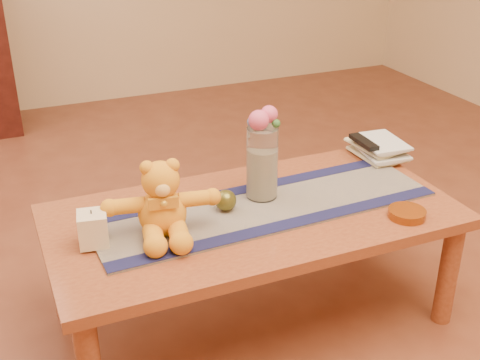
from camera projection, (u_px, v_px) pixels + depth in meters
name	position (u px, v px, depth m)	size (l,w,h in m)	color
floor	(252.00, 316.00, 2.32)	(5.50, 5.50, 0.00)	#612C1B
coffee_table_top	(253.00, 217.00, 2.14)	(1.40, 0.70, 0.04)	brown
table_leg_fr	(448.00, 273.00, 2.22)	(0.07, 0.07, 0.41)	brown
table_leg_bl	(60.00, 268.00, 2.25)	(0.07, 0.07, 0.41)	brown
table_leg_br	(359.00, 203.00, 2.70)	(0.07, 0.07, 0.41)	brown
persian_runner	(265.00, 207.00, 2.15)	(1.20, 0.35, 0.01)	#1E1740
runner_border_near	(286.00, 225.00, 2.03)	(1.20, 0.06, 0.00)	#14153D
runner_border_far	(247.00, 189.00, 2.26)	(1.20, 0.06, 0.00)	#14153D
teddy_bear	(162.00, 198.00, 1.94)	(0.35, 0.29, 0.24)	orange
pillar_candle	(93.00, 229.00, 1.90)	(0.09, 0.09, 0.11)	beige
candle_wick	(91.00, 212.00, 1.88)	(0.00, 0.00, 0.01)	black
glass_vase	(262.00, 163.00, 2.16)	(0.11, 0.11, 0.26)	silver
potpourri_fill	(262.00, 173.00, 2.17)	(0.09, 0.09, 0.18)	beige
rose_left	(259.00, 120.00, 2.07)	(0.07, 0.07, 0.07)	#D24A72
rose_right	(269.00, 114.00, 2.09)	(0.06, 0.06, 0.06)	#D24A72
blue_flower_back	(261.00, 117.00, 2.12)	(0.04, 0.04, 0.04)	#506CAF
blue_flower_side	(252.00, 122.00, 2.10)	(0.04, 0.04, 0.04)	#506CAF
leaf_sprig	(276.00, 123.00, 2.09)	(0.03, 0.03, 0.03)	#33662D
bronze_ball	(226.00, 200.00, 2.10)	(0.07, 0.07, 0.07)	#514D1B
book_bottom	(361.00, 158.00, 2.51)	(0.17, 0.22, 0.02)	beige
book_lower	(363.00, 154.00, 2.50)	(0.16, 0.22, 0.02)	beige
book_upper	(360.00, 149.00, 2.49)	(0.17, 0.22, 0.02)	beige
book_top	(363.00, 145.00, 2.48)	(0.16, 0.22, 0.02)	beige
tv_remote	(364.00, 142.00, 2.47)	(0.04, 0.16, 0.02)	black
amber_dish	(407.00, 213.00, 2.09)	(0.13, 0.13, 0.03)	#BF5914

